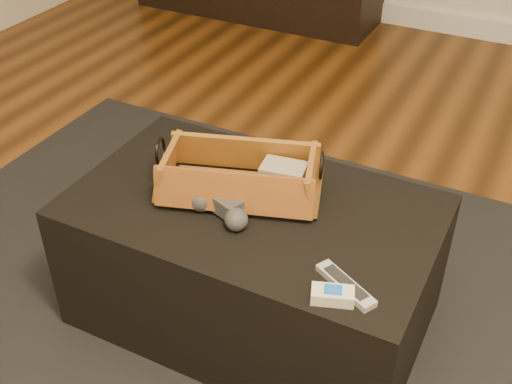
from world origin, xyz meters
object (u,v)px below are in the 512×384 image
at_px(silver_remote, 346,285).
at_px(cream_gadget, 333,295).
at_px(game_controller, 222,207).
at_px(ottoman, 253,262).
at_px(wicker_basket, 240,178).
at_px(tv_remote, 231,188).

relative_size(silver_remote, cream_gadget, 1.59).
bearing_deg(game_controller, ottoman, 61.31).
height_order(wicker_basket, game_controller, wicker_basket).
bearing_deg(game_controller, tv_remote, 104.58).
relative_size(tv_remote, game_controller, 1.19).
bearing_deg(tv_remote, wicker_basket, 30.87).
bearing_deg(silver_remote, ottoman, 150.71).
bearing_deg(cream_gadget, wicker_basket, 144.62).
relative_size(game_controller, cream_gadget, 1.84).
relative_size(wicker_basket, silver_remote, 2.87).
height_order(wicker_basket, cream_gadget, wicker_basket).
height_order(ottoman, cream_gadget, cream_gadget).
relative_size(game_controller, silver_remote, 1.16).
bearing_deg(cream_gadget, silver_remote, 76.20).
relative_size(tv_remote, wicker_basket, 0.48).
bearing_deg(wicker_basket, game_controller, -85.91).
bearing_deg(wicker_basket, ottoman, -28.59).
relative_size(ottoman, cream_gadget, 9.33).
relative_size(tv_remote, silver_remote, 1.37).
height_order(tv_remote, silver_remote, tv_remote).
height_order(tv_remote, cream_gadget, tv_remote).
distance_m(tv_remote, cream_gadget, 0.47).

